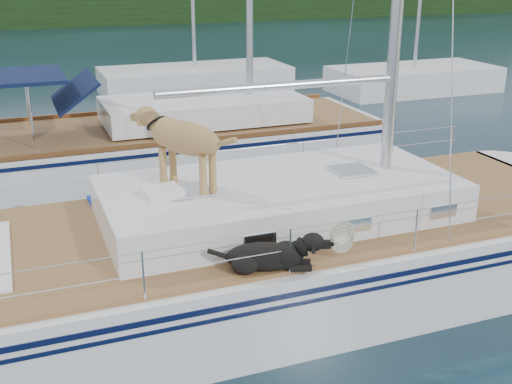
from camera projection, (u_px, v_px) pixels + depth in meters
name	position (u px, v px, depth m)	size (l,w,h in m)	color
ground	(230.00, 298.00, 9.79)	(120.00, 120.00, 0.00)	black
shore_bank	(40.00, 18.00, 50.14)	(92.00, 1.00, 1.20)	#595147
main_sailboat	(235.00, 257.00, 9.58)	(12.00, 3.87, 14.01)	white
neighbor_sailboat	(161.00, 146.00, 15.51)	(11.00, 3.50, 13.30)	white
bg_boat_center	(195.00, 80.00, 25.02)	(7.20, 3.00, 11.65)	white
bg_boat_east	(413.00, 79.00, 25.08)	(6.40, 3.00, 11.65)	white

